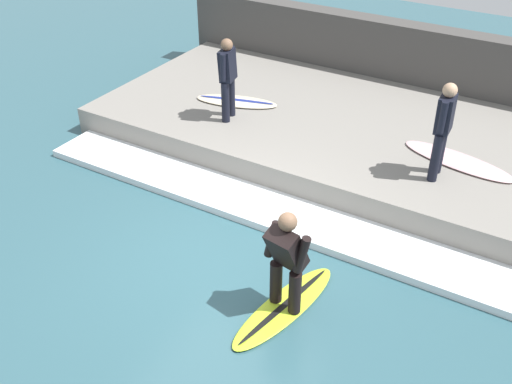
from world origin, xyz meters
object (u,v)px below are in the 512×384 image
object	(u,v)px
surfboard_riding	(285,307)
surfer_waiting_near	(443,126)
surfboard_waiting_near	(458,161)
surfer_waiting_far	(228,75)
surfboard_waiting_far	(237,101)
surfer_riding	(286,257)

from	to	relation	value
surfboard_riding	surfer_waiting_near	xyz separation A→B (m)	(3.35, -0.87, 1.38)
surfer_waiting_near	surfboard_waiting_near	size ratio (longest dim) A/B	0.79
surfboard_waiting_near	surfboard_riding	bearing A→B (deg)	164.61
surfer_waiting_far	surfboard_waiting_far	bearing A→B (deg)	19.86
surfer_waiting_near	surfboard_waiting_near	bearing A→B (deg)	-19.61
surfer_waiting_far	surfboard_riding	bearing A→B (deg)	-138.11
surfboard_riding	surfboard_waiting_far	size ratio (longest dim) A/B	1.16
surfboard_riding	surfboard_waiting_far	distance (m)	5.24
surfer_riding	surfboard_waiting_near	world-z (taller)	surfer_riding
surfboard_riding	surfboard_waiting_far	xyz separation A→B (m)	(4.05, 3.29, 0.52)
surfer_waiting_near	surfer_waiting_far	bearing A→B (deg)	89.31
surfer_waiting_near	surfer_waiting_far	xyz separation A→B (m)	(0.05, 3.93, -0.03)
surfboard_riding	surfboard_waiting_near	distance (m)	4.15
surfboard_waiting_near	surfer_waiting_far	xyz separation A→B (m)	(-0.57, 4.14, 0.83)
surfer_riding	surfer_waiting_near	xyz separation A→B (m)	(3.35, -0.87, 0.55)
surfer_riding	surfboard_waiting_far	world-z (taller)	surfer_riding
surfboard_riding	surfer_riding	bearing A→B (deg)	0.00
surfer_riding	surfboard_waiting_near	xyz separation A→B (m)	(3.97, -1.09, -0.31)
surfboard_riding	surfer_riding	world-z (taller)	surfer_riding
surfer_riding	surfer_waiting_near	bearing A→B (deg)	-14.60
surfboard_riding	surfer_waiting_near	world-z (taller)	surfer_waiting_near
surfboard_waiting_near	surfer_waiting_far	size ratio (longest dim) A/B	1.31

